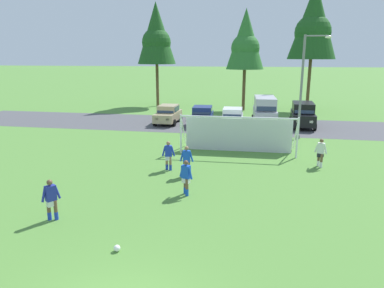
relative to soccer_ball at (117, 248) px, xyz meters
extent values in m
plane|color=#518438|center=(1.22, 11.79, -0.11)|extent=(400.00, 400.00, 0.00)
cube|color=#4C4C51|center=(1.22, 22.33, -0.11)|extent=(52.00, 8.40, 0.01)
sphere|color=white|center=(0.00, 0.00, 0.00)|extent=(0.22, 0.22, 0.22)
sphere|color=black|center=(0.00, 0.00, 0.00)|extent=(0.08, 0.08, 0.08)
sphere|color=red|center=(0.06, 0.00, 0.00)|extent=(0.07, 0.07, 0.07)
cylinder|color=white|center=(6.80, 12.33, 1.11)|extent=(0.12, 0.12, 2.44)
cylinder|color=white|center=(-0.52, 12.21, 1.11)|extent=(0.12, 0.12, 2.44)
cylinder|color=white|center=(3.14, 12.27, 2.33)|extent=(7.32, 0.24, 0.12)
cylinder|color=white|center=(6.79, 13.23, 1.23)|extent=(0.12, 1.95, 2.46)
cylinder|color=white|center=(-0.53, 13.11, 1.23)|extent=(0.12, 1.95, 2.46)
cube|color=silver|center=(3.12, 13.27, 0.99)|extent=(6.95, 0.15, 2.20)
cylinder|color=brown|center=(1.31, 5.03, 0.29)|extent=(0.14, 0.14, 0.80)
cylinder|color=brown|center=(1.18, 5.26, 0.29)|extent=(0.14, 0.14, 0.80)
cylinder|color=blue|center=(1.31, 5.03, 0.05)|extent=(0.15, 0.15, 0.32)
cylinder|color=blue|center=(1.18, 5.26, 0.05)|extent=(0.15, 0.15, 0.32)
cube|color=silver|center=(1.25, 5.15, 0.61)|extent=(0.39, 0.32, 0.28)
cube|color=blue|center=(1.25, 5.15, 0.99)|extent=(0.44, 0.35, 0.60)
sphere|color=brown|center=(1.25, 5.15, 1.42)|extent=(0.22, 0.22, 0.22)
cylinder|color=blue|center=(1.47, 5.03, 0.97)|extent=(0.25, 0.16, 0.55)
cylinder|color=blue|center=(1.03, 5.27, 0.97)|extent=(0.25, 0.16, 0.55)
cylinder|color=brown|center=(8.00, 10.55, 0.29)|extent=(0.14, 0.14, 0.80)
cylinder|color=brown|center=(7.88, 10.79, 0.29)|extent=(0.14, 0.14, 0.80)
cylinder|color=white|center=(8.00, 10.55, 0.05)|extent=(0.15, 0.15, 0.32)
cylinder|color=white|center=(7.88, 10.79, 0.05)|extent=(0.15, 0.15, 0.32)
cube|color=black|center=(7.94, 10.67, 0.61)|extent=(0.40, 0.33, 0.28)
cube|color=silver|center=(7.94, 10.67, 0.99)|extent=(0.44, 0.37, 0.60)
sphere|color=brown|center=(7.94, 10.67, 1.42)|extent=(0.22, 0.22, 0.22)
cylinder|color=silver|center=(8.16, 10.54, 0.97)|extent=(0.25, 0.17, 0.55)
cylinder|color=silver|center=(7.72, 10.80, 0.97)|extent=(0.25, 0.17, 0.55)
cylinder|color=brown|center=(-3.19, 1.75, 0.29)|extent=(0.14, 0.14, 0.80)
cylinder|color=brown|center=(-3.44, 1.68, 0.29)|extent=(0.14, 0.14, 0.80)
cylinder|color=#1E38B7|center=(-3.19, 1.75, 0.05)|extent=(0.15, 0.15, 0.32)
cylinder|color=#1E38B7|center=(-3.44, 1.68, 0.05)|extent=(0.15, 0.15, 0.32)
cube|color=silver|center=(-3.31, 1.71, 0.61)|extent=(0.37, 0.40, 0.28)
cube|color=#232D99|center=(-3.31, 1.71, 0.99)|extent=(0.41, 0.45, 0.60)
sphere|color=brown|center=(-3.31, 1.71, 1.42)|extent=(0.22, 0.22, 0.22)
cylinder|color=#232D99|center=(-3.14, 1.89, 0.97)|extent=(0.21, 0.24, 0.55)
cylinder|color=#232D99|center=(-3.49, 1.53, 0.97)|extent=(0.21, 0.24, 0.55)
cylinder|color=#936B4C|center=(0.89, 7.60, 0.29)|extent=(0.14, 0.14, 0.80)
cylinder|color=#936B4C|center=(0.67, 7.70, 0.29)|extent=(0.14, 0.14, 0.80)
cylinder|color=#232D99|center=(0.89, 7.60, 0.05)|extent=(0.15, 0.15, 0.32)
cylinder|color=#232D99|center=(0.67, 7.70, 0.05)|extent=(0.15, 0.15, 0.32)
cube|color=black|center=(0.78, 7.65, 0.61)|extent=(0.37, 0.27, 0.28)
cube|color=blue|center=(0.78, 7.65, 0.99)|extent=(0.41, 0.29, 0.60)
sphere|color=#936B4C|center=(0.78, 7.65, 1.42)|extent=(0.22, 0.22, 0.22)
cylinder|color=blue|center=(1.03, 7.65, 0.97)|extent=(0.24, 0.12, 0.55)
cylinder|color=blue|center=(0.52, 7.65, 0.97)|extent=(0.24, 0.12, 0.55)
cylinder|color=#936B4C|center=(-0.31, 8.48, 0.29)|extent=(0.14, 0.14, 0.80)
cylinder|color=#936B4C|center=(-0.53, 8.54, 0.29)|extent=(0.14, 0.14, 0.80)
cylinder|color=#1E38B7|center=(-0.31, 8.48, 0.05)|extent=(0.15, 0.15, 0.32)
cylinder|color=#1E38B7|center=(-0.53, 8.54, 0.05)|extent=(0.15, 0.15, 0.32)
cube|color=silver|center=(-0.42, 8.51, 0.61)|extent=(0.39, 0.30, 0.28)
cube|color=#1E38B7|center=(-0.42, 8.51, 0.99)|extent=(0.43, 0.33, 0.60)
sphere|color=#936B4C|center=(-0.42, 8.51, 1.42)|extent=(0.22, 0.22, 0.22)
cylinder|color=#1E38B7|center=(-0.16, 8.54, 0.97)|extent=(0.24, 0.15, 0.55)
cylinder|color=#1E38B7|center=(-0.67, 8.49, 0.97)|extent=(0.24, 0.15, 0.55)
cube|color=tan|center=(-3.91, 22.15, 0.59)|extent=(1.84, 4.22, 0.76)
cube|color=tan|center=(-3.91, 22.30, 1.29)|extent=(1.68, 2.12, 0.64)
cube|color=#28384C|center=(-3.92, 21.33, 1.27)|extent=(1.53, 0.33, 0.55)
cube|color=#28384C|center=(-3.07, 22.29, 1.29)|extent=(0.06, 1.79, 0.45)
cube|color=white|center=(-3.43, 20.08, 0.64)|extent=(0.28, 0.08, 0.20)
cube|color=white|center=(-4.42, 20.09, 0.64)|extent=(0.28, 0.08, 0.20)
cube|color=#B21414|center=(-3.39, 24.20, 0.64)|extent=(0.28, 0.08, 0.20)
cube|color=#B21414|center=(-4.38, 24.21, 0.64)|extent=(0.28, 0.08, 0.20)
cylinder|color=black|center=(-3.02, 20.84, 0.21)|extent=(0.25, 0.64, 0.64)
cylinder|color=black|center=(-4.82, 20.85, 0.21)|extent=(0.25, 0.64, 0.64)
cylinder|color=black|center=(-3.00, 23.44, 0.21)|extent=(0.25, 0.64, 0.64)
cylinder|color=black|center=(-4.80, 23.46, 0.21)|extent=(0.25, 0.64, 0.64)
cube|color=navy|center=(-0.61, 21.84, 0.59)|extent=(2.05, 4.30, 0.76)
cube|color=navy|center=(-0.62, 21.99, 1.29)|extent=(1.78, 2.20, 0.64)
cube|color=#28384C|center=(-0.56, 21.02, 1.27)|extent=(1.55, 0.41, 0.55)
cube|color=#28384C|center=(0.22, 22.04, 1.29)|extent=(0.15, 1.78, 0.45)
cube|color=white|center=(0.01, 19.81, 0.64)|extent=(0.28, 0.10, 0.20)
cube|color=white|center=(-0.98, 19.75, 0.64)|extent=(0.28, 0.10, 0.20)
cube|color=#B21414|center=(-0.24, 23.92, 0.64)|extent=(0.28, 0.10, 0.20)
cube|color=#B21414|center=(-1.23, 23.86, 0.64)|extent=(0.28, 0.10, 0.20)
cylinder|color=black|center=(0.37, 20.59, 0.21)|extent=(0.28, 0.65, 0.64)
cylinder|color=black|center=(-1.43, 20.48, 0.21)|extent=(0.28, 0.65, 0.64)
cylinder|color=black|center=(0.21, 23.19, 0.21)|extent=(0.28, 0.65, 0.64)
cylinder|color=black|center=(-1.58, 23.08, 0.21)|extent=(0.28, 0.65, 0.64)
cube|color=silver|center=(2.19, 21.17, 0.59)|extent=(1.94, 4.26, 0.76)
cube|color=silver|center=(2.18, 21.32, 1.29)|extent=(1.73, 2.16, 0.64)
cube|color=#28384C|center=(2.21, 20.35, 1.27)|extent=(1.54, 0.37, 0.55)
cube|color=#28384C|center=(3.02, 21.35, 1.29)|extent=(0.10, 1.79, 0.45)
cube|color=white|center=(2.75, 19.13, 0.64)|extent=(0.28, 0.09, 0.20)
cube|color=white|center=(1.76, 19.10, 0.64)|extent=(0.28, 0.09, 0.20)
cube|color=#B21414|center=(2.61, 23.25, 0.64)|extent=(0.28, 0.09, 0.20)
cube|color=#B21414|center=(1.62, 23.21, 0.64)|extent=(0.28, 0.09, 0.20)
cylinder|color=black|center=(3.13, 19.90, 0.21)|extent=(0.26, 0.65, 0.64)
cylinder|color=black|center=(1.33, 19.84, 0.21)|extent=(0.26, 0.65, 0.64)
cylinder|color=black|center=(3.04, 22.50, 0.21)|extent=(0.26, 0.65, 0.64)
cylinder|color=black|center=(1.24, 22.44, 0.21)|extent=(0.26, 0.65, 0.64)
cube|color=#B2B2BC|center=(4.99, 23.40, 0.76)|extent=(2.21, 4.90, 1.10)
cube|color=#B2B2BC|center=(4.98, 23.60, 1.86)|extent=(2.02, 4.19, 1.10)
cube|color=#28384C|center=(5.09, 21.63, 1.84)|extent=(1.69, 0.55, 0.91)
cube|color=#28384C|center=(5.89, 23.65, 1.86)|extent=(0.22, 3.48, 0.77)
cube|color=white|center=(5.66, 21.07, 0.81)|extent=(0.28, 0.09, 0.20)
cube|color=white|center=(4.58, 21.02, 0.81)|extent=(0.28, 0.09, 0.20)
cube|color=#B21414|center=(5.41, 25.79, 0.81)|extent=(0.28, 0.09, 0.20)
cube|color=#B21414|center=(4.33, 25.73, 0.81)|extent=(0.28, 0.09, 0.20)
cylinder|color=black|center=(6.05, 21.97, 0.21)|extent=(0.27, 0.65, 0.64)
cylinder|color=black|center=(4.09, 21.86, 0.21)|extent=(0.27, 0.65, 0.64)
cylinder|color=black|center=(5.89, 24.94, 0.21)|extent=(0.27, 0.65, 0.64)
cylinder|color=black|center=(3.94, 24.84, 0.21)|extent=(0.27, 0.65, 0.64)
cube|color=black|center=(8.32, 22.77, 0.71)|extent=(2.07, 4.67, 1.00)
cube|color=black|center=(8.33, 22.97, 1.63)|extent=(1.86, 3.06, 0.84)
cube|color=#28384C|center=(8.28, 21.55, 1.61)|extent=(1.63, 0.44, 0.71)
cube|color=#28384C|center=(9.21, 22.94, 1.63)|extent=(0.13, 2.55, 0.59)
cube|color=white|center=(8.76, 20.49, 0.76)|extent=(0.28, 0.09, 0.20)
cube|color=white|center=(7.72, 20.53, 0.76)|extent=(0.28, 0.09, 0.20)
cube|color=#B21414|center=(8.93, 25.01, 0.76)|extent=(0.28, 0.09, 0.20)
cube|color=#B21414|center=(7.88, 25.05, 0.76)|extent=(0.28, 0.09, 0.20)
cylinder|color=black|center=(9.22, 21.31, 0.21)|extent=(0.26, 0.65, 0.64)
cylinder|color=black|center=(7.32, 21.38, 0.21)|extent=(0.26, 0.65, 0.64)
cylinder|color=black|center=(9.32, 24.16, 0.21)|extent=(0.26, 0.65, 0.64)
cylinder|color=black|center=(7.42, 24.23, 0.21)|extent=(0.26, 0.65, 0.64)
cylinder|color=brown|center=(-8.17, 33.67, 2.50)|extent=(0.36, 0.36, 5.22)
cone|color=#1E511E|center=(-8.17, 33.67, 8.77)|extent=(4.70, 4.70, 7.31)
sphere|color=#1E511E|center=(-8.17, 33.67, 7.67)|extent=(3.53, 3.53, 3.53)
cylinder|color=brown|center=(2.69, 31.89, 2.25)|extent=(0.36, 0.36, 4.72)
cone|color=#2D702D|center=(2.69, 31.89, 7.92)|extent=(4.25, 4.25, 6.61)
sphere|color=#2D702D|center=(2.69, 31.89, 6.93)|extent=(3.19, 3.19, 3.19)
cylinder|color=brown|center=(9.98, 32.89, 2.81)|extent=(0.36, 0.36, 5.84)
cone|color=#1E511E|center=(9.98, 32.89, 9.81)|extent=(5.25, 5.25, 8.17)
sphere|color=#1E511E|center=(9.98, 32.89, 8.59)|extent=(3.94, 3.94, 3.94)
cylinder|color=slate|center=(7.45, 17.79, 3.72)|extent=(0.18, 0.18, 7.67)
cylinder|color=slate|center=(7.45, 17.79, 0.04)|extent=(0.32, 0.32, 0.30)
cylinder|color=slate|center=(8.25, 17.79, 7.46)|extent=(1.60, 0.10, 0.10)
ellipsoid|color=white|center=(9.05, 17.79, 7.38)|extent=(0.48, 0.28, 0.20)
camera|label=1|loc=(4.26, -9.67, 6.04)|focal=33.06mm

